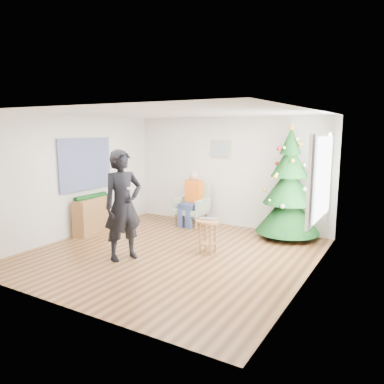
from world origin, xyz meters
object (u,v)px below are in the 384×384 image
Objects in this scene: stool at (208,236)px; console at (92,216)px; standing_man at (123,205)px; christmas_tree at (289,187)px; armchair at (193,210)px.

console reaches higher than stool.
standing_man is at bearing -38.84° from console.
christmas_tree is 3.54m from standing_man.
armchair is at bearing -177.88° from christmas_tree.
armchair reaches higher than stool.
standing_man is 2.06m from console.
armchair is (-2.32, -0.09, -0.74)m from christmas_tree.
standing_man is at bearing -138.43° from stool.
stool is at bearing -119.37° from christmas_tree.
armchair is 2.79m from standing_man.
stool is 2.14m from armchair.
standing_man is at bearing -127.60° from christmas_tree.
christmas_tree reaches higher than standing_man.
christmas_tree is 2.18m from stool.
standing_man reaches higher than armchair.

